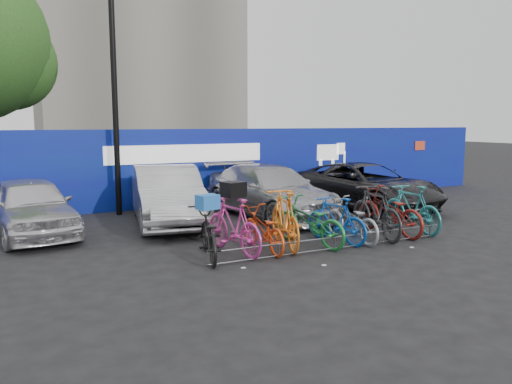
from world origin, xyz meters
TOP-DOWN VIEW (x-y plane):
  - ground at (0.00, 0.00)m, footprint 100.00×100.00m
  - hoarding at (0.01, 6.00)m, footprint 22.00×0.18m
  - lamppost at (-3.20, 5.40)m, footprint 0.25×0.50m
  - bike_rack at (-0.00, -0.60)m, footprint 5.60×0.03m
  - car_0 at (-5.51, 3.64)m, footprint 2.13×4.17m
  - car_1 at (-2.31, 3.58)m, footprint 2.26×4.70m
  - car_2 at (0.56, 3.36)m, footprint 2.55×5.09m
  - car_3 at (3.73, 3.19)m, footprint 3.08×5.28m
  - bike_0 at (-2.55, -0.05)m, footprint 1.05×1.95m
  - bike_1 at (-1.96, 0.09)m, footprint 0.86×1.98m
  - bike_2 at (-1.35, 0.01)m, footprint 0.62×1.73m
  - bike_3 at (-0.80, 0.08)m, footprint 1.03×2.11m
  - bike_4 at (-0.26, -0.01)m, footprint 1.16×2.06m
  - bike_5 at (0.39, -0.07)m, footprint 0.84×1.76m
  - bike_6 at (0.79, -0.06)m, footprint 0.67×1.82m
  - bike_7 at (1.49, -0.05)m, footprint 0.82×2.06m
  - bike_8 at (1.98, 0.08)m, footprint 0.85×2.12m
  - bike_9 at (2.65, 0.06)m, footprint 0.55×1.90m
  - cargo_crate at (-2.55, -0.05)m, footprint 0.45×0.39m
  - cargo_topcase at (-1.96, 0.09)m, footprint 0.49×0.46m

SIDE VIEW (x-z plane):
  - ground at x=0.00m, z-range 0.00..0.00m
  - bike_rack at x=0.00m, z-range 0.01..0.31m
  - bike_2 at x=-1.35m, z-range 0.00..0.91m
  - bike_6 at x=0.79m, z-range 0.00..0.95m
  - bike_0 at x=-2.55m, z-range 0.00..0.97m
  - bike_5 at x=0.39m, z-range 0.00..1.02m
  - bike_4 at x=-0.26m, z-range 0.00..1.03m
  - bike_8 at x=1.98m, z-range 0.00..1.09m
  - bike_9 at x=2.65m, z-range 0.00..1.14m
  - bike_1 at x=-1.96m, z-range 0.00..1.15m
  - bike_7 at x=1.49m, z-range 0.00..1.21m
  - bike_3 at x=-0.80m, z-range 0.00..1.22m
  - car_0 at x=-5.51m, z-range 0.00..1.36m
  - car_3 at x=3.73m, z-range 0.00..1.38m
  - car_2 at x=0.56m, z-range 0.00..1.42m
  - car_1 at x=-2.31m, z-range 0.00..1.48m
  - cargo_crate at x=-2.55m, z-range 0.97..1.25m
  - hoarding at x=0.01m, z-range 0.00..2.40m
  - cargo_topcase at x=-1.96m, z-range 1.15..1.45m
  - lamppost at x=-3.20m, z-range 0.22..6.33m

